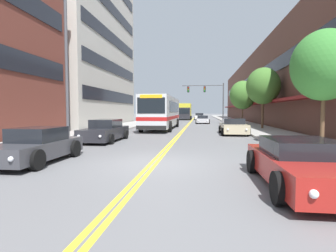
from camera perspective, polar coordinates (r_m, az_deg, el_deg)
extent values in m
plane|color=slate|center=(46.45, 5.00, 0.98)|extent=(240.00, 240.00, 0.00)
cube|color=#9E9B96|center=(47.32, -4.11, 1.12)|extent=(3.99, 106.00, 0.15)
cube|color=#9E9B96|center=(46.78, 14.21, 1.00)|extent=(3.99, 106.00, 0.15)
cube|color=yellow|center=(46.46, 4.88, 0.99)|extent=(0.14, 106.00, 0.01)
cube|color=yellow|center=(46.45, 5.12, 0.98)|extent=(0.14, 106.00, 0.01)
cube|color=black|center=(18.69, -31.40, 12.46)|extent=(0.08, 12.37, 1.40)
cube|color=#BCB7AD|center=(40.26, -20.60, 22.17)|extent=(12.00, 20.73, 30.08)
cube|color=black|center=(35.75, -11.56, 6.24)|extent=(0.08, 19.07, 1.40)
cube|color=black|center=(36.14, -11.63, 12.20)|extent=(0.08, 19.07, 1.40)
cube|color=black|center=(36.91, -11.71, 17.98)|extent=(0.08, 19.07, 1.40)
cube|color=black|center=(38.04, -11.78, 23.47)|extent=(0.08, 19.07, 1.40)
cube|color=brown|center=(48.06, 21.77, 7.38)|extent=(8.00, 68.00, 10.98)
cube|color=maroon|center=(47.00, 16.32, 4.42)|extent=(1.10, 61.20, 0.24)
cube|color=black|center=(47.32, 17.01, 9.14)|extent=(0.08, 61.20, 1.40)
cube|color=silver|center=(27.50, -1.30, 3.15)|extent=(2.56, 12.24, 2.95)
cube|color=#B21919|center=(27.51, -1.30, 1.93)|extent=(2.58, 12.26, 0.32)
cube|color=black|center=(28.11, -1.12, 4.12)|extent=(2.59, 9.54, 1.06)
cube|color=black|center=(21.45, -3.70, 4.50)|extent=(2.30, 0.04, 1.30)
cube|color=yellow|center=(21.47, -3.72, 6.47)|extent=(1.84, 0.06, 0.28)
cube|color=black|center=(21.47, -3.70, -0.36)|extent=(2.50, 0.08, 0.32)
cylinder|color=black|center=(23.70, -5.90, -0.10)|extent=(0.30, 1.00, 1.00)
cylinder|color=black|center=(23.25, 0.39, -0.15)|extent=(0.30, 1.00, 1.00)
cylinder|color=black|center=(31.06, -2.78, 0.74)|extent=(0.30, 1.00, 1.00)
cylinder|color=black|center=(30.72, 2.03, 0.71)|extent=(0.30, 1.00, 1.00)
cube|color=#232328|center=(16.96, -13.51, -1.51)|extent=(1.74, 4.74, 0.69)
cube|color=black|center=(17.10, -13.31, 0.55)|extent=(1.49, 2.08, 0.52)
cylinder|color=black|center=(15.98, -18.34, -2.64)|extent=(0.22, 0.60, 0.60)
cylinder|color=black|center=(15.31, -12.31, -2.81)|extent=(0.22, 0.60, 0.60)
cylinder|color=black|center=(18.67, -14.47, -1.73)|extent=(0.22, 0.60, 0.60)
cylinder|color=black|center=(18.09, -9.22, -1.83)|extent=(0.22, 0.60, 0.60)
sphere|color=silver|center=(15.01, -18.89, -2.10)|extent=(0.16, 0.16, 0.16)
sphere|color=silver|center=(14.52, -14.58, -2.20)|extent=(0.16, 0.16, 0.16)
cube|color=red|center=(19.40, -12.77, -0.80)|extent=(0.18, 0.04, 0.10)
cube|color=red|center=(19.01, -9.22, -0.84)|extent=(0.18, 0.04, 0.10)
cube|color=#475675|center=(43.41, -0.90, 1.54)|extent=(1.70, 4.24, 0.72)
cube|color=black|center=(43.56, -0.87, 2.28)|extent=(1.47, 1.87, 0.41)
cylinder|color=black|center=(42.25, -2.32, 1.19)|extent=(0.22, 0.65, 0.65)
cylinder|color=black|center=(42.00, 0.03, 1.18)|extent=(0.22, 0.65, 0.65)
cylinder|color=black|center=(44.84, -1.77, 1.32)|extent=(0.22, 0.65, 0.65)
cylinder|color=black|center=(44.61, 0.44, 1.31)|extent=(0.22, 0.65, 0.65)
sphere|color=silver|center=(41.38, -2.13, 1.49)|extent=(0.16, 0.16, 0.16)
sphere|color=silver|center=(41.21, -0.49, 1.49)|extent=(0.16, 0.16, 0.16)
cube|color=red|center=(45.60, -1.29, 1.67)|extent=(0.18, 0.04, 0.10)
cube|color=red|center=(45.44, 0.24, 1.66)|extent=(0.18, 0.04, 0.10)
cube|color=#38383D|center=(10.96, -26.81, -4.55)|extent=(1.73, 4.11, 0.59)
cube|color=black|center=(11.04, -26.41, -1.60)|extent=(1.49, 1.81, 0.51)
cylinder|color=black|center=(9.45, -26.63, -6.63)|extent=(0.22, 0.69, 0.69)
cylinder|color=black|center=(12.52, -26.91, -4.25)|extent=(0.22, 0.69, 0.69)
cylinder|color=black|center=(11.63, -19.62, -4.64)|extent=(0.22, 0.69, 0.69)
sphere|color=silver|center=(8.94, -31.04, -6.20)|extent=(0.16, 0.16, 0.16)
cube|color=red|center=(13.02, -24.02, -3.15)|extent=(0.18, 0.04, 0.10)
cube|color=red|center=(12.43, -19.09, -3.34)|extent=(0.18, 0.04, 0.10)
cube|color=maroon|center=(7.51, 27.28, -8.03)|extent=(1.91, 4.57, 0.60)
cube|color=black|center=(7.60, 26.91, -4.06)|extent=(1.64, 2.01, 0.41)
cylinder|color=black|center=(5.93, 22.99, -12.33)|extent=(0.22, 0.70, 0.70)
cylinder|color=black|center=(8.62, 17.80, -7.35)|extent=(0.22, 0.70, 0.70)
cylinder|color=black|center=(9.19, 29.96, -6.98)|extent=(0.22, 0.70, 0.70)
sphere|color=silver|center=(5.18, 29.17, -12.82)|extent=(0.16, 0.16, 0.16)
cube|color=red|center=(9.50, 18.55, -5.32)|extent=(0.18, 0.04, 0.10)
cube|color=red|center=(9.86, 26.44, -5.18)|extent=(0.18, 0.04, 0.10)
cube|color=#BCAD89|center=(21.96, 14.05, -0.43)|extent=(1.89, 4.39, 0.67)
cube|color=black|center=(22.11, 14.01, 1.06)|extent=(1.63, 1.93, 0.45)
cylinder|color=black|center=(20.53, 11.81, -1.21)|extent=(0.22, 0.63, 0.63)
cylinder|color=black|center=(20.78, 17.15, -1.23)|extent=(0.22, 0.63, 0.63)
cylinder|color=black|center=(23.24, 11.26, -0.67)|extent=(0.22, 0.63, 0.63)
cylinder|color=black|center=(23.46, 15.99, -0.70)|extent=(0.22, 0.63, 0.63)
sphere|color=silver|center=(19.69, 12.91, -0.74)|extent=(0.16, 0.16, 0.16)
sphere|color=silver|center=(19.87, 16.72, -0.76)|extent=(0.16, 0.16, 0.16)
cube|color=red|center=(24.09, 11.80, 0.01)|extent=(0.18, 0.04, 0.10)
cube|color=red|center=(24.24, 15.02, -0.02)|extent=(0.18, 0.04, 0.10)
cube|color=white|center=(56.03, 6.85, 1.92)|extent=(1.92, 4.47, 0.72)
cube|color=black|center=(56.19, 6.86, 2.55)|extent=(1.65, 1.97, 0.51)
cylinder|color=black|center=(54.66, 5.81, 1.66)|extent=(0.22, 0.62, 0.62)
cylinder|color=black|center=(54.65, 7.87, 1.64)|extent=(0.22, 0.62, 0.62)
cylinder|color=black|center=(57.43, 5.87, 1.74)|extent=(0.22, 0.62, 0.62)
cylinder|color=black|center=(57.42, 7.83, 1.73)|extent=(0.22, 0.62, 0.62)
sphere|color=silver|center=(53.78, 6.12, 1.90)|extent=(0.16, 0.16, 0.16)
sphere|color=silver|center=(53.77, 7.56, 1.89)|extent=(0.16, 0.16, 0.16)
cube|color=red|center=(58.28, 6.18, 2.01)|extent=(0.18, 0.04, 0.10)
cube|color=red|center=(58.27, 7.54, 2.00)|extent=(0.18, 0.04, 0.10)
cube|color=#B7B7BC|center=(39.67, 7.54, 1.24)|extent=(1.78, 4.02, 0.57)
cube|color=black|center=(39.81, 7.54, 1.97)|extent=(1.53, 1.77, 0.43)
cylinder|color=black|center=(38.43, 6.19, 0.98)|extent=(0.22, 0.67, 0.67)
cylinder|color=black|center=(38.44, 8.91, 0.96)|extent=(0.22, 0.67, 0.67)
cylinder|color=black|center=(40.92, 6.25, 1.12)|extent=(0.22, 0.67, 0.67)
cylinder|color=black|center=(40.93, 8.80, 1.10)|extent=(0.22, 0.67, 0.67)
sphere|color=silver|center=(37.64, 6.61, 1.17)|extent=(0.16, 0.16, 0.16)
sphere|color=silver|center=(37.65, 8.51, 1.16)|extent=(0.16, 0.16, 0.16)
cube|color=red|center=(41.68, 6.64, 1.38)|extent=(0.18, 0.04, 0.10)
cube|color=red|center=(41.69, 8.40, 1.37)|extent=(0.18, 0.04, 0.10)
cube|color=#232328|center=(53.08, 3.52, 2.78)|extent=(2.46, 2.03, 2.27)
cube|color=black|center=(52.04, 3.45, 3.22)|extent=(2.09, 0.04, 1.00)
cube|color=yellow|center=(56.46, 3.73, 3.28)|extent=(2.51, 4.74, 3.17)
cylinder|color=black|center=(53.19, 2.16, 1.75)|extent=(0.28, 0.84, 0.84)
cylinder|color=black|center=(53.03, 4.87, 1.73)|extent=(0.28, 0.84, 0.84)
cylinder|color=black|center=(57.98, 2.57, 1.88)|extent=(0.28, 0.84, 0.84)
cylinder|color=black|center=(57.84, 5.06, 1.87)|extent=(0.28, 0.84, 0.84)
cylinder|color=#47474C|center=(41.97, 11.93, 4.92)|extent=(0.18, 0.18, 6.23)
cylinder|color=#47474C|center=(42.00, 7.54, 8.75)|extent=(6.44, 0.11, 0.11)
cube|color=black|center=(41.95, 7.98, 7.93)|extent=(0.34, 0.26, 0.92)
sphere|color=red|center=(41.81, 7.99, 8.32)|extent=(0.18, 0.18, 0.18)
sphere|color=yellow|center=(41.79, 7.98, 7.95)|extent=(0.18, 0.18, 0.18)
sphere|color=green|center=(41.77, 7.98, 7.57)|extent=(0.18, 0.18, 0.18)
cylinder|color=black|center=(41.99, 7.98, 8.65)|extent=(0.02, 0.02, 0.14)
cube|color=black|center=(41.99, 4.43, 7.95)|extent=(0.34, 0.26, 0.92)
sphere|color=red|center=(41.85, 4.42, 8.34)|extent=(0.18, 0.18, 0.18)
sphere|color=yellow|center=(41.83, 4.42, 7.97)|extent=(0.18, 0.18, 0.18)
sphere|color=green|center=(41.81, 4.42, 7.59)|extent=(0.18, 0.18, 0.18)
cylinder|color=black|center=(42.03, 4.43, 8.67)|extent=(0.02, 0.02, 0.14)
cylinder|color=#47474C|center=(14.99, -21.18, 10.95)|extent=(0.16, 0.16, 7.92)
cylinder|color=brown|center=(16.05, 30.61, 1.41)|extent=(0.21, 0.21, 2.71)
ellipsoid|color=#387F33|center=(16.22, 30.91, 11.27)|extent=(3.35, 3.35, 3.69)
cylinder|color=brown|center=(27.98, 19.89, 2.43)|extent=(0.22, 0.22, 2.83)
ellipsoid|color=#42752D|center=(28.09, 20.01, 8.20)|extent=(3.31, 3.31, 3.64)
cylinder|color=brown|center=(37.25, 15.89, 2.37)|extent=(0.17, 0.17, 2.41)
ellipsoid|color=#42752D|center=(37.31, 15.96, 6.51)|extent=(3.51, 3.51, 3.86)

